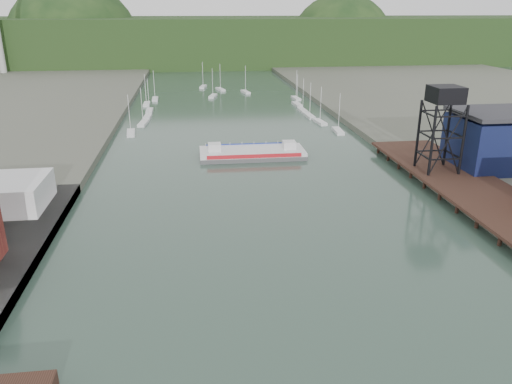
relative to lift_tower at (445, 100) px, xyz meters
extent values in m
cube|color=black|center=(2.00, -13.00, -13.75)|extent=(14.00, 70.00, 0.50)
cylinder|color=black|center=(-4.00, -13.00, -14.85)|extent=(0.60, 0.60, 2.20)
cylinder|color=black|center=(-3.00, -3.00, -7.00)|extent=(0.50, 0.50, 13.00)
cylinder|color=black|center=(3.00, -3.00, -7.00)|extent=(0.50, 0.50, 13.00)
cylinder|color=black|center=(-3.00, 3.00, -7.00)|extent=(0.50, 0.50, 13.00)
cylinder|color=black|center=(3.00, 3.00, -7.00)|extent=(0.50, 0.50, 13.00)
cube|color=black|center=(0.00, 0.00, 1.00)|extent=(5.50, 5.50, 3.00)
cube|color=#0D0D39|center=(15.00, 2.00, -9.05)|extent=(20.00, 14.00, 10.00)
cube|color=#2D2D33|center=(15.00, 2.00, -3.15)|extent=(20.50, 14.50, 0.80)
cube|color=silver|center=(-62.54, 45.89, -15.30)|extent=(2.67, 7.65, 0.90)
cube|color=silver|center=(-60.28, 57.30, -15.30)|extent=(2.81, 7.67, 0.90)
cube|color=silver|center=(-59.71, 66.17, -15.30)|extent=(2.35, 7.59, 0.90)
cube|color=silver|center=(-59.81, 76.09, -15.30)|extent=(2.01, 7.50, 0.90)
cube|color=silver|center=(-61.64, 88.33, -15.30)|extent=(2.00, 7.50, 0.90)
cube|color=silver|center=(-59.32, 98.17, -15.30)|extent=(2.16, 7.54, 0.90)
cube|color=silver|center=(-7.44, 41.03, -15.30)|extent=(2.53, 7.62, 0.90)
cube|color=silver|center=(-9.54, 52.51, -15.30)|extent=(2.76, 7.67, 0.90)
cube|color=silver|center=(-10.54, 61.29, -15.30)|extent=(2.22, 7.56, 0.90)
cube|color=silver|center=(-10.73, 70.28, -15.30)|extent=(2.18, 7.54, 0.90)
cube|color=silver|center=(-10.33, 81.38, -15.30)|extent=(2.46, 7.61, 0.90)
cube|color=silver|center=(-8.22, 92.99, -15.30)|extent=(2.48, 7.61, 0.90)
cube|color=silver|center=(-38.16, 102.00, -15.30)|extent=(3.78, 7.76, 0.90)
cube|color=silver|center=(-24.96, 110.00, -15.30)|extent=(3.31, 7.74, 0.90)
cube|color=silver|center=(-34.34, 118.00, -15.30)|extent=(3.76, 7.76, 0.90)
cube|color=silver|center=(-41.11, 126.00, -15.30)|extent=(3.40, 7.74, 0.90)
cube|color=black|center=(-35.00, 242.00, -3.65)|extent=(500.00, 120.00, 28.00)
sphere|color=black|center=(-115.00, 242.00, -7.65)|extent=(80.00, 80.00, 80.00)
sphere|color=black|center=(55.00, 252.00, -9.65)|extent=(70.00, 70.00, 70.00)
cube|color=#4F4E51|center=(-33.24, 20.72, -15.18)|extent=(23.44, 9.56, 0.93)
cube|color=silver|center=(-33.24, 20.72, -14.34)|extent=(23.44, 9.56, 0.75)
cube|color=red|center=(-33.28, 16.00, -14.15)|extent=(20.55, 0.34, 0.84)
cube|color=navy|center=(-33.19, 25.44, -14.15)|extent=(20.55, 0.34, 0.84)
cube|color=silver|center=(-41.64, 20.80, -13.22)|extent=(2.83, 2.83, 1.87)
cube|color=silver|center=(-24.83, 20.64, -13.22)|extent=(2.83, 2.83, 1.87)
camera|label=1|loc=(-46.26, -86.49, 15.88)|focal=35.00mm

